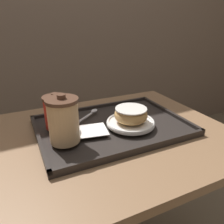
{
  "coord_description": "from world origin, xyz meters",
  "views": [
    {
      "loc": [
        -0.27,
        -0.61,
        1.09
      ],
      "look_at": [
        0.03,
        0.03,
        0.78
      ],
      "focal_mm": 35.0,
      "sensor_mm": 36.0,
      "label": 1
    }
  ],
  "objects_px": {
    "coffee_cup_front": "(64,120)",
    "coffee_cup_rear": "(56,112)",
    "donut_chocolate_glazed": "(131,114)",
    "spoon": "(92,113)"
  },
  "relations": [
    {
      "from": "coffee_cup_front",
      "to": "coffee_cup_rear",
      "type": "height_order",
      "value": "coffee_cup_front"
    },
    {
      "from": "donut_chocolate_glazed",
      "to": "spoon",
      "type": "xyz_separation_m",
      "value": [
        -0.09,
        0.14,
        -0.03
      ]
    },
    {
      "from": "donut_chocolate_glazed",
      "to": "coffee_cup_front",
      "type": "bearing_deg",
      "value": -176.2
    },
    {
      "from": "coffee_cup_front",
      "to": "coffee_cup_rear",
      "type": "bearing_deg",
      "value": 90.04
    },
    {
      "from": "coffee_cup_rear",
      "to": "coffee_cup_front",
      "type": "bearing_deg",
      "value": -89.96
    },
    {
      "from": "coffee_cup_front",
      "to": "coffee_cup_rear",
      "type": "relative_size",
      "value": 1.23
    },
    {
      "from": "coffee_cup_front",
      "to": "donut_chocolate_glazed",
      "type": "bearing_deg",
      "value": 3.8
    },
    {
      "from": "donut_chocolate_glazed",
      "to": "spoon",
      "type": "bearing_deg",
      "value": 122.66
    },
    {
      "from": "coffee_cup_rear",
      "to": "spoon",
      "type": "xyz_separation_m",
      "value": [
        0.14,
        0.06,
        -0.05
      ]
    },
    {
      "from": "coffee_cup_front",
      "to": "spoon",
      "type": "relative_size",
      "value": 1.28
    }
  ]
}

